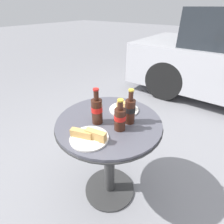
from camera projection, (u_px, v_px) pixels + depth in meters
name	position (u px, v px, depth m)	size (l,w,h in m)	color
ground_plane	(110.00, 189.00, 1.60)	(30.00, 30.00, 0.00)	gray
bistro_table	(109.00, 143.00, 1.31)	(0.74, 0.74, 0.76)	#333333
cola_bottle_left	(120.00, 118.00, 1.07)	(0.07, 0.07, 0.21)	#3D1E14
cola_bottle_right	(97.00, 110.00, 1.13)	(0.07, 0.07, 0.25)	#3D1E14
cola_bottle_center	(130.00, 110.00, 1.13)	(0.07, 0.07, 0.24)	#3D1E14
lunch_plate_near	(89.00, 137.00, 1.02)	(0.23, 0.23, 0.07)	silver
lunch_plate_far	(124.00, 108.00, 1.31)	(0.22, 0.22, 0.06)	silver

